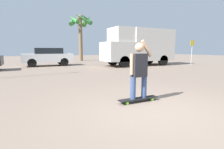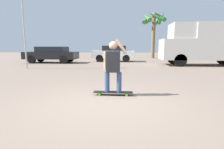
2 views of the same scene
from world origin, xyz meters
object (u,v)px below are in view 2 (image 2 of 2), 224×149
at_px(skateboard, 113,92).
at_px(parked_car_white, 114,53).
at_px(palm_tree_near_van, 154,21).
at_px(person_skateboarder, 113,64).
at_px(parked_car_black, 52,54).
at_px(flagpole, 24,17).
at_px(camper_van, 206,43).

height_order(skateboard, parked_car_white, parked_car_white).
xyz_separation_m(parked_car_white, palm_tree_near_van, (4.55, 5.58, 3.69)).
height_order(person_skateboarder, parked_car_white, person_skateboarder).
xyz_separation_m(skateboard, parked_car_black, (-6.29, 10.07, 0.69)).
bearing_deg(skateboard, palm_tree_near_van, 78.44).
bearing_deg(flagpole, parked_car_black, 92.97).
distance_m(parked_car_white, flagpole, 8.39).
height_order(skateboard, flagpole, flagpole).
distance_m(parked_car_black, palm_tree_near_van, 13.01).
bearing_deg(skateboard, parked_car_black, 122.00).
height_order(camper_van, parked_car_white, camper_van).
xyz_separation_m(camper_van, parked_car_black, (-12.56, 1.14, -0.94)).
bearing_deg(parked_car_white, flagpole, -129.74).
height_order(skateboard, parked_car_black, parked_car_black).
relative_size(skateboard, person_skateboarder, 0.75).
relative_size(skateboard, flagpole, 0.20).
bearing_deg(person_skateboarder, palm_tree_near_van, 78.43).
xyz_separation_m(person_skateboarder, palm_tree_near_van, (3.61, 17.64, 3.58)).
bearing_deg(flagpole, person_skateboarder, -44.11).
height_order(parked_car_white, flagpole, flagpole).
bearing_deg(flagpole, parked_car_white, 50.26).
bearing_deg(skateboard, flagpole, 135.90).
bearing_deg(person_skateboarder, camper_van, 54.93).
height_order(person_skateboarder, palm_tree_near_van, palm_tree_near_van).
height_order(skateboard, camper_van, camper_van).
distance_m(parked_car_white, parked_car_black, 5.71).
xyz_separation_m(camper_van, palm_tree_near_van, (-2.66, 8.71, 2.79)).
relative_size(parked_car_white, flagpole, 0.71).
bearing_deg(parked_car_black, person_skateboarder, -58.01).
bearing_deg(camper_van, parked_car_white, 156.50).
height_order(person_skateboarder, camper_van, camper_van).
distance_m(skateboard, parked_car_white, 12.12).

